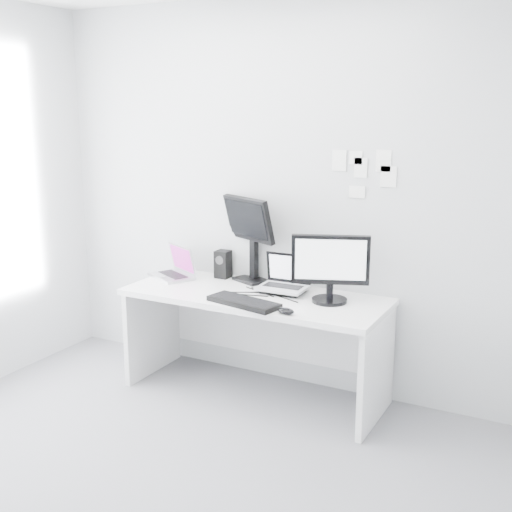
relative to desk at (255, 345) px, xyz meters
The scene contains 16 objects.
ground 1.30m from the desk, 90.00° to the right, with size 3.60×3.60×0.00m, color #59595E.
back_wall 1.05m from the desk, 90.00° to the left, with size 3.60×3.60×0.00m, color #B9BBBD.
desk is the anchor object (origin of this frame).
macbook 0.90m from the desk, behind, with size 0.33×0.25×0.25m, color #B2B2B7.
speaker 0.68m from the desk, 146.60° to the left, with size 0.10×0.10×0.20m, color black.
dell_laptop 0.53m from the desk, 34.37° to the left, with size 0.32×0.25×0.27m, color silver.
rear_monitor 0.76m from the desk, 122.85° to the left, with size 0.47×0.17×0.64m, color black.
samsung_monitor 0.79m from the desk, ahead, with size 0.50×0.23×0.46m, color black.
keyboard 0.46m from the desk, 78.14° to the right, with size 0.49×0.18×0.03m, color black.
mouse 0.61m from the desk, 38.27° to the right, with size 0.12×0.07×0.04m, color black.
wall_note_0 1.38m from the desk, 37.40° to the left, with size 0.10×0.00×0.14m, color white.
wall_note_1 1.40m from the desk, 29.83° to the left, with size 0.09×0.00×0.13m, color white.
wall_note_2 1.51m from the desk, 24.64° to the left, with size 0.10×0.00×0.14m, color white.
wall_note_3 1.25m from the desk, 30.67° to the left, with size 0.11×0.00×0.08m, color white.
wall_note_4 1.44m from the desk, 31.38° to the left, with size 0.09×0.00×0.09m, color white.
wall_note_5 1.45m from the desk, 23.61° to the left, with size 0.11×0.00×0.14m, color white.
Camera 1 is at (1.99, -2.49, 1.98)m, focal length 45.67 mm.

